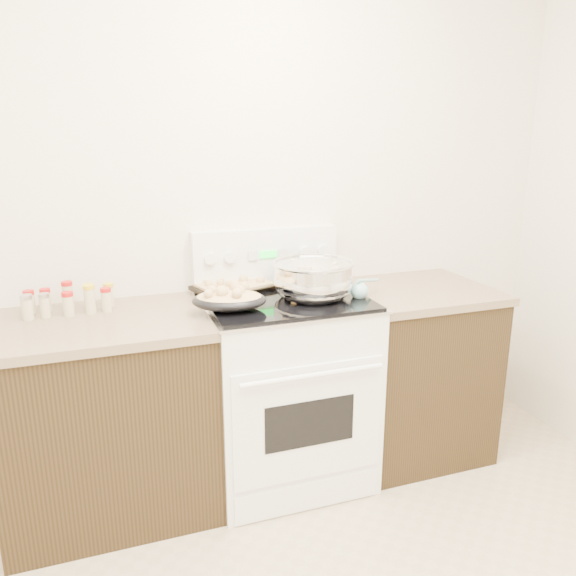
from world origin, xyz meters
name	(u,v)px	position (x,y,z in m)	size (l,w,h in m)	color
room_shell	(354,127)	(0.00, 0.00, 1.70)	(4.10, 3.60, 2.75)	silver
counter_left	(110,416)	(-0.48, 1.43, 0.46)	(0.93, 0.67, 0.92)	black
counter_right	(412,369)	(1.08, 1.43, 0.46)	(0.73, 0.67, 0.92)	black
kitchen_range	(284,384)	(0.35, 1.42, 0.49)	(0.78, 0.73, 1.22)	white
mixing_bowl	(313,279)	(0.47, 1.37, 1.03)	(0.44, 0.44, 0.23)	silver
roasting_pan	(229,299)	(0.06, 1.32, 0.99)	(0.38, 0.32, 0.12)	black
baking_sheet	(234,286)	(0.16, 1.62, 0.96)	(0.44, 0.37, 0.06)	black
wooden_spoon	(294,298)	(0.37, 1.35, 0.95)	(0.09, 0.26, 0.04)	#A67A4C
blue_ladle	(360,290)	(0.69, 1.30, 0.98)	(0.23, 0.21, 0.10)	#82BCC2
spice_jars	(68,300)	(-0.61, 1.58, 0.98)	(0.39, 0.15, 0.13)	#BFB28C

